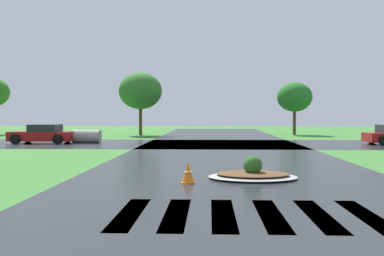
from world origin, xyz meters
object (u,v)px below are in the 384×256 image
car_blue_compact (43,134)px  traffic_cone (188,173)px  median_island (253,174)px  drainage_pipe_stack (87,136)px

car_blue_compact → traffic_cone: (10.13, -15.74, -0.30)m
median_island → traffic_cone: 2.07m
car_blue_compact → traffic_cone: size_ratio=7.04×
car_blue_compact → drainage_pipe_stack: 2.76m
car_blue_compact → traffic_cone: bearing=123.7°
traffic_cone → car_blue_compact: bearing=122.8°
car_blue_compact → drainage_pipe_stack: bearing=-168.6°
traffic_cone → drainage_pipe_stack: bearing=114.6°
car_blue_compact → drainage_pipe_stack: (2.71, 0.50, -0.15)m
drainage_pipe_stack → traffic_cone: drainage_pipe_stack is taller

